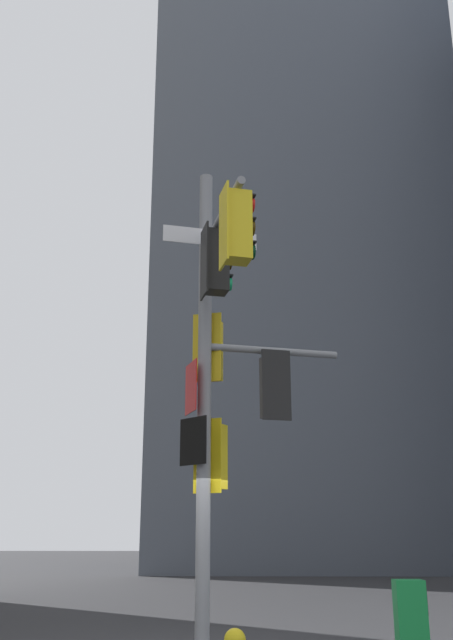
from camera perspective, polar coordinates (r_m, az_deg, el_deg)
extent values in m
cube|color=#4C5460|center=(40.26, 5.93, 2.33)|extent=(15.18, 15.18, 29.88)
cylinder|color=gray|center=(11.06, -1.82, -6.02)|extent=(0.22, 0.22, 7.62)
cylinder|color=gray|center=(10.73, -0.39, 8.42)|extent=(0.73, 2.35, 0.12)
cylinder|color=gray|center=(11.54, 3.72, -2.54)|extent=(2.22, 0.75, 0.12)
cube|color=black|center=(10.77, -1.82, 4.83)|extent=(0.15, 0.47, 1.14)
cube|color=black|center=(10.81, -0.83, 4.75)|extent=(0.42, 0.42, 1.00)
cylinder|color=#360605|center=(10.98, 0.20, 6.36)|extent=(0.11, 0.21, 0.20)
cube|color=black|center=(11.03, 0.23, 6.92)|extent=(0.13, 0.23, 0.02)
cylinder|color=#3C2C06|center=(10.85, 0.21, 4.66)|extent=(0.11, 0.21, 0.20)
cube|color=black|center=(10.90, 0.24, 5.24)|extent=(0.13, 0.23, 0.02)
cylinder|color=#19C672|center=(10.73, 0.21, 2.92)|extent=(0.11, 0.21, 0.20)
cube|color=black|center=(10.77, 0.24, 3.52)|extent=(0.13, 0.23, 0.02)
cube|color=yellow|center=(9.59, -0.21, 7.68)|extent=(0.15, 0.47, 1.14)
cube|color=yellow|center=(9.63, 0.90, 7.57)|extent=(0.42, 0.42, 1.00)
cylinder|color=red|center=(9.83, 2.03, 9.31)|extent=(0.11, 0.21, 0.20)
cube|color=black|center=(9.88, 2.06, 9.93)|extent=(0.13, 0.23, 0.02)
cylinder|color=#3C2C06|center=(9.68, 2.05, 7.45)|extent=(0.11, 0.21, 0.20)
cube|color=black|center=(9.73, 2.08, 8.09)|extent=(0.13, 0.23, 0.02)
cylinder|color=#06311C|center=(9.54, 2.08, 5.53)|extent=(0.11, 0.21, 0.20)
cube|color=black|center=(9.58, 2.10, 6.19)|extent=(0.13, 0.23, 0.02)
cube|color=black|center=(11.23, 4.09, -5.27)|extent=(0.47, 0.16, 1.14)
cube|color=black|center=(11.40, 3.78, -5.46)|extent=(0.42, 0.42, 1.00)
cylinder|color=#360605|center=(11.66, 3.43, -3.97)|extent=(0.21, 0.11, 0.20)
cube|color=black|center=(11.70, 3.41, -3.40)|extent=(0.23, 0.13, 0.02)
cylinder|color=yellow|center=(11.59, 3.46, -5.65)|extent=(0.21, 0.11, 0.20)
cube|color=black|center=(11.62, 3.44, -5.08)|extent=(0.23, 0.13, 0.02)
cylinder|color=#06311C|center=(11.53, 3.49, -7.36)|extent=(0.21, 0.11, 0.20)
cube|color=black|center=(11.55, 3.47, -6.78)|extent=(0.23, 0.13, 0.02)
cube|color=yellow|center=(11.03, -1.57, -10.99)|extent=(0.44, 0.24, 1.14)
cube|color=yellow|center=(11.19, -1.09, -11.08)|extent=(0.45, 0.45, 1.00)
cylinder|color=#360605|center=(11.41, -0.60, -9.42)|extent=(0.21, 0.14, 0.20)
cube|color=black|center=(11.43, -0.58, -8.83)|extent=(0.23, 0.16, 0.02)
cylinder|color=#3C2C06|center=(11.37, -0.60, -11.17)|extent=(0.21, 0.14, 0.20)
cube|color=black|center=(11.39, -0.59, -10.57)|extent=(0.23, 0.16, 0.02)
cylinder|color=#19C672|center=(11.34, -0.61, -12.93)|extent=(0.21, 0.14, 0.20)
cube|color=black|center=(11.35, -0.59, -12.33)|extent=(0.23, 0.16, 0.02)
cube|color=gold|center=(11.35, -1.61, -2.23)|extent=(0.47, 0.15, 1.14)
cube|color=gold|center=(11.52, -1.32, -2.46)|extent=(0.41, 0.41, 1.00)
cylinder|color=red|center=(11.80, -1.03, -1.05)|extent=(0.21, 0.11, 0.20)
cube|color=black|center=(11.84, -1.01, -0.50)|extent=(0.23, 0.12, 0.02)
cylinder|color=#3C2C06|center=(11.71, -1.03, -2.70)|extent=(0.21, 0.11, 0.20)
cube|color=black|center=(11.74, -1.02, -2.13)|extent=(0.23, 0.12, 0.02)
cylinder|color=#06311C|center=(11.63, -1.04, -4.37)|extent=(0.21, 0.11, 0.20)
cube|color=black|center=(11.66, -1.03, -3.80)|extent=(0.23, 0.12, 0.02)
cube|color=white|center=(11.49, -1.31, 6.74)|extent=(1.51, 0.45, 0.28)
cube|color=#19479E|center=(11.49, -1.31, 6.74)|extent=(1.47, 0.43, 0.24)
cube|color=red|center=(11.02, -2.92, -5.51)|extent=(0.22, 0.61, 0.80)
cube|color=white|center=(11.02, -2.92, -5.51)|extent=(0.21, 0.57, 0.76)
cube|color=black|center=(10.80, -2.74, -9.82)|extent=(0.43, 0.44, 0.72)
cube|color=white|center=(10.80, -2.74, -9.82)|extent=(0.40, 0.41, 0.68)
sphere|color=yellow|center=(8.11, 0.69, -24.62)|extent=(0.23, 0.23, 0.23)
cube|color=#198C3F|center=(11.59, 14.80, -22.36)|extent=(0.44, 0.36, 1.04)
cube|color=black|center=(11.62, 15.88, -21.24)|extent=(0.01, 0.29, 0.37)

